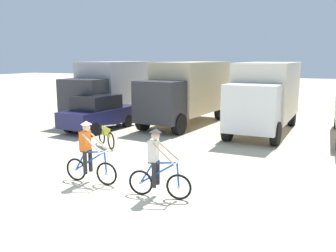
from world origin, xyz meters
The scene contains 8 objects.
ground_plane centered at (0.00, 0.00, 0.00)m, with size 120.00×120.00×0.00m, color beige.
box_truck_grey_hauler centered at (-6.23, 9.70, 1.87)m, with size 2.43×6.76×3.35m.
box_truck_tan_camper centered at (-1.60, 9.79, 1.87)m, with size 3.13×6.98×3.35m.
box_truck_cream_rv centered at (2.63, 9.27, 1.87)m, with size 2.62×6.83×3.35m.
sedan_parked centered at (-5.05, 6.45, 0.88)m, with size 2.22×4.37×1.76m.
cyclist_orange_shirt centered at (-0.79, -0.34, 0.85)m, with size 1.73×0.52×1.82m.
cyclist_cowboy_hat centered at (1.50, -0.56, 0.85)m, with size 1.73×0.52×1.82m.
bicycle_spare centered at (-2.77, 3.61, 0.40)m, with size 1.43×1.08×0.97m.
Camera 1 is at (5.38, -8.76, 3.58)m, focal length 39.20 mm.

